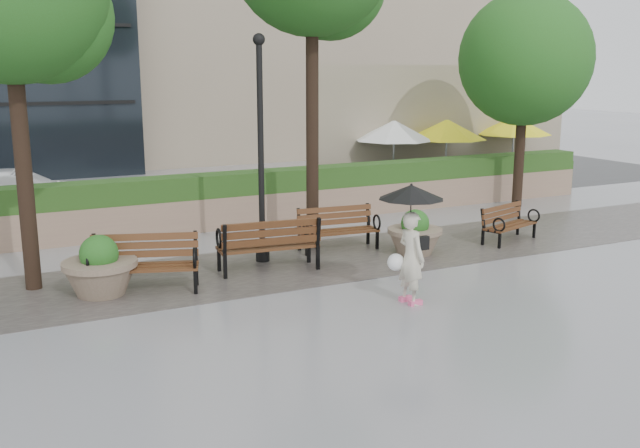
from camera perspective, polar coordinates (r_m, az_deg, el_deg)
name	(u,v)px	position (r m, az deg, el deg)	size (l,w,h in m)	color
ground	(330,315)	(11.54, 0.81, -7.26)	(100.00, 100.00, 0.00)	gray
cobble_strip	(260,269)	(14.15, -4.81, -3.58)	(28.00, 3.20, 0.01)	#383330
hedge_wall	(199,203)	(17.68, -9.69, 1.69)	(24.00, 0.80, 1.35)	#957A60
cafe_wall	(444,126)	(24.50, 9.90, 7.74)	(10.00, 0.60, 4.00)	tan
cafe_hedge	(472,182)	(22.64, 12.03, 3.34)	(8.00, 0.50, 0.90)	#264C19
asphalt_street	(159,203)	(21.60, -12.75, 1.68)	(40.00, 7.00, 0.00)	black
bench_1	(145,275)	(12.98, -13.83, -4.02)	(2.00, 1.31, 1.00)	#552D18
bench_2	(269,255)	(13.93, -4.13, -2.52)	(2.03, 0.99, 1.05)	#552D18
bench_3	(338,238)	(15.50, 1.47, -1.10)	(1.79, 0.86, 0.93)	#552D18
bench_4	(509,231)	(16.81, 14.87, -0.56)	(1.64, 1.04, 0.83)	#552D18
planter_left	(100,272)	(12.96, -17.18, -3.68)	(1.28, 1.28, 1.08)	#7F6B56
planter_right	(415,237)	(15.25, 7.59, -1.02)	(1.16, 1.16, 0.97)	#7F6B56
lamppost	(261,164)	(14.31, -4.74, 4.83)	(0.28, 0.28, 4.54)	black
tree_2	(527,63)	(21.10, 16.24, 12.27)	(3.72, 3.67, 5.98)	black
patio_umb_white	(394,131)	(22.38, 5.95, 7.42)	(2.50, 2.50, 2.30)	black
patio_umb_yellow_a	(447,130)	(23.04, 10.12, 7.43)	(2.50, 2.50, 2.30)	black
patio_umb_yellow_b	(514,126)	(25.18, 15.25, 7.59)	(2.50, 2.50, 2.30)	black
car_right	(18,195)	(20.38, -23.01, 2.16)	(1.32, 3.80, 1.25)	white
pedestrian	(411,232)	(11.89, 7.28, -0.65)	(1.09, 1.09, 2.00)	beige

